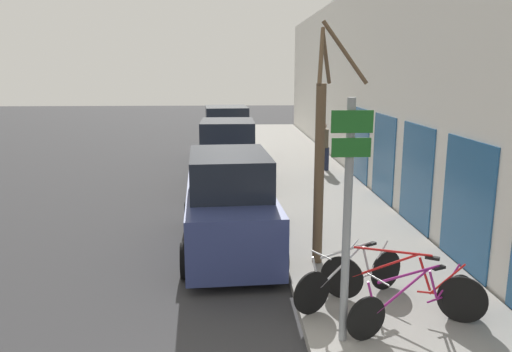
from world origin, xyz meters
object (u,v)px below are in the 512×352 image
at_px(signpost, 348,214).
at_px(parked_car_0, 229,206).
at_px(parked_car_2, 227,137).
at_px(street_tree, 321,159).
at_px(pedestrian_near, 323,143).
at_px(parked_car_1, 228,158).
at_px(bicycle_1, 399,284).
at_px(bicycle_2, 351,277).
at_px(bicycle_0, 414,302).

distance_m(signpost, parked_car_0, 4.33).
distance_m(parked_car_2, street_tree, 11.81).
distance_m(parked_car_0, pedestrian_near, 8.38).
height_order(signpost, parked_car_1, signpost).
bearing_deg(pedestrian_near, parked_car_2, 157.62).
bearing_deg(pedestrian_near, bicycle_1, -78.11).
height_order(bicycle_2, street_tree, street_tree).
distance_m(signpost, bicycle_1, 1.88).
height_order(parked_car_0, street_tree, street_tree).
relative_size(bicycle_0, bicycle_2, 1.09).
xyz_separation_m(bicycle_2, parked_car_2, (-2.03, 13.26, 0.49)).
bearing_deg(signpost, bicycle_2, 71.94).
relative_size(bicycle_1, parked_car_1, 0.52).
relative_size(signpost, street_tree, 0.73).
relative_size(bicycle_1, street_tree, 0.49).
xyz_separation_m(parked_car_1, street_tree, (1.73, -6.66, 1.14)).
bearing_deg(bicycle_1, parked_car_1, 45.72).
distance_m(bicycle_2, parked_car_0, 3.41).
bearing_deg(parked_car_1, bicycle_1, -73.16).
height_order(signpost, parked_car_2, signpost).
xyz_separation_m(bicycle_0, parked_car_0, (-2.59, 3.64, 0.43)).
height_order(signpost, parked_car_0, signpost).
relative_size(signpost, bicycle_0, 1.53).
bearing_deg(bicycle_1, street_tree, 52.84).
distance_m(parked_car_1, pedestrian_near, 4.05).
height_order(bicycle_2, parked_car_2, parked_car_2).
relative_size(signpost, bicycle_2, 1.66).
height_order(parked_car_0, parked_car_1, parked_car_1).
height_order(parked_car_1, parked_car_2, parked_car_2).
bearing_deg(bicycle_2, street_tree, -22.45).
xyz_separation_m(bicycle_0, parked_car_1, (-2.64, 9.14, 0.47)).
relative_size(bicycle_2, street_tree, 0.44).
xyz_separation_m(signpost, parked_car_2, (-1.66, 14.41, -0.87)).
bearing_deg(parked_car_1, bicycle_2, -76.71).
bearing_deg(parked_car_0, pedestrian_near, 62.79).
relative_size(parked_car_0, parked_car_1, 1.13).
bearing_deg(parked_car_0, bicycle_2, -59.43).
height_order(bicycle_2, parked_car_0, parked_car_0).
height_order(bicycle_0, street_tree, street_tree).
height_order(bicycle_0, bicycle_1, bicycle_1).
xyz_separation_m(bicycle_2, parked_car_1, (-1.95, 8.30, 0.45)).
distance_m(bicycle_2, parked_car_2, 13.43).
xyz_separation_m(parked_car_0, parked_car_2, (-0.13, 10.46, 0.08)).
bearing_deg(bicycle_1, pedestrian_near, 24.63).
bearing_deg(street_tree, signpost, -93.10).
bearing_deg(bicycle_2, bicycle_1, -147.04).
relative_size(bicycle_2, parked_car_0, 0.41).
xyz_separation_m(parked_car_1, parked_car_2, (-0.08, 4.96, 0.04)).
xyz_separation_m(parked_car_0, parked_car_1, (-0.05, 5.50, 0.04)).
height_order(signpost, street_tree, street_tree).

